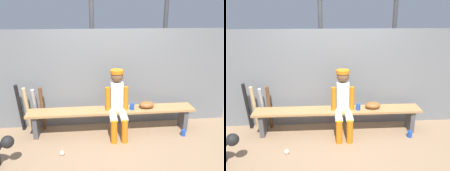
{
  "view_description": "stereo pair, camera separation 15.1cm",
  "coord_description": "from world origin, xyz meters",
  "views": [
    {
      "loc": [
        -0.4,
        -3.81,
        2.14
      ],
      "look_at": [
        0.0,
        0.0,
        0.91
      ],
      "focal_mm": 36.98,
      "sensor_mm": 36.0,
      "label": 1
    },
    {
      "loc": [
        -0.25,
        -3.82,
        2.14
      ],
      "look_at": [
        0.0,
        0.0,
        0.91
      ],
      "focal_mm": 36.98,
      "sensor_mm": 36.0,
      "label": 2
    }
  ],
  "objects": [
    {
      "name": "ground_plane",
      "position": [
        0.0,
        0.0,
        0.0
      ],
      "size": [
        30.0,
        30.0,
        0.0
      ],
      "primitive_type": "plane",
      "color": "#937556"
    },
    {
      "name": "chainlink_fence",
      "position": [
        0.0,
        0.37,
        0.92
      ],
      "size": [
        4.76,
        0.03,
        1.85
      ],
      "primitive_type": "cube",
      "color": "slate",
      "rests_on": "ground_plane"
    },
    {
      "name": "dugout_bench",
      "position": [
        0.0,
        0.0,
        0.37
      ],
      "size": [
        3.0,
        0.36,
        0.46
      ],
      "color": "#AD7F4C",
      "rests_on": "ground_plane"
    },
    {
      "name": "player_seated",
      "position": [
        0.08,
        -0.11,
        0.64
      ],
      "size": [
        0.41,
        0.55,
        1.19
      ],
      "color": "silver",
      "rests_on": "ground_plane"
    },
    {
      "name": "baseball_glove",
      "position": [
        0.63,
        0.0,
        0.52
      ],
      "size": [
        0.28,
        0.2,
        0.12
      ],
      "primitive_type": "ellipsoid",
      "color": "brown",
      "rests_on": "dugout_bench"
    },
    {
      "name": "bat_wood_dark",
      "position": [
        -1.27,
        0.22,
        0.43
      ],
      "size": [
        0.07,
        0.15,
        0.86
      ],
      "primitive_type": "cylinder",
      "rotation": [
        0.1,
        0.0,
        -0.07
      ],
      "color": "brown",
      "rests_on": "ground_plane"
    },
    {
      "name": "bat_aluminum_silver",
      "position": [
        -1.4,
        0.29,
        0.41
      ],
      "size": [
        0.08,
        0.25,
        0.82
      ],
      "primitive_type": "cylinder",
      "rotation": [
        0.22,
        0.0,
        -0.08
      ],
      "color": "#B7B7BC",
      "rests_on": "ground_plane"
    },
    {
      "name": "bat_wood_natural",
      "position": [
        -1.53,
        0.21,
        0.43
      ],
      "size": [
        0.1,
        0.2,
        0.87
      ],
      "primitive_type": "cylinder",
      "rotation": [
        0.15,
        0.0,
        -0.17
      ],
      "color": "tan",
      "rests_on": "ground_plane"
    },
    {
      "name": "bat_aluminum_black",
      "position": [
        -1.66,
        0.2,
        0.46
      ],
      "size": [
        0.09,
        0.19,
        0.93
      ],
      "primitive_type": "cylinder",
      "rotation": [
        0.13,
        0.0,
        -0.17
      ],
      "color": "black",
      "rests_on": "ground_plane"
    },
    {
      "name": "baseball",
      "position": [
        -0.85,
        -0.65,
        0.04
      ],
      "size": [
        0.07,
        0.07,
        0.07
      ],
      "primitive_type": "sphere",
      "color": "white",
      "rests_on": "ground_plane"
    },
    {
      "name": "cup_on_ground",
      "position": [
        1.27,
        -0.27,
        0.06
      ],
      "size": [
        0.08,
        0.08,
        0.11
      ],
      "primitive_type": "cylinder",
      "color": "#1E47AD",
      "rests_on": "ground_plane"
    },
    {
      "name": "cup_on_bench",
      "position": [
        0.36,
        -0.05,
        0.51
      ],
      "size": [
        0.08,
        0.08,
        0.11
      ],
      "primitive_type": "cylinder",
      "color": "#1E47AD",
      "rests_on": "dugout_bench"
    }
  ]
}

